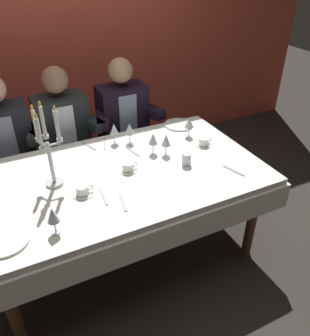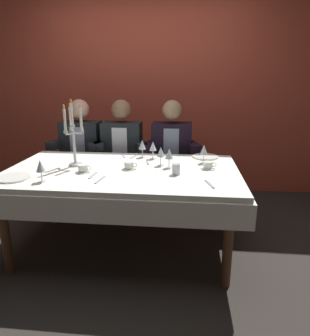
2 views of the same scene
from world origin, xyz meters
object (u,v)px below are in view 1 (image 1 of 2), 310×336
object	(u,v)px
candelabra	(48,150)
dinner_plate_0	(179,125)
seated_diner_2	(122,114)
coffee_cup_1	(128,167)
coffee_cup_2	(83,191)
wine_glass_2	(153,139)
wine_glass_5	(53,216)
coffee_cup_0	(204,142)
seated_diner_0	(4,137)
dining_table	(122,187)
seated_diner_1	(62,126)
water_tumbler_0	(186,159)
wine_glass_1	(129,129)
dinner_plate_1	(5,240)
wine_glass_3	(114,130)
wine_glass_0	(189,123)
wine_glass_4	(166,141)

from	to	relation	value
candelabra	dinner_plate_0	distance (m)	1.22
dinner_plate_0	seated_diner_2	distance (m)	0.55
coffee_cup_1	coffee_cup_2	xyz separation A→B (m)	(-0.35, -0.12, 0.00)
wine_glass_2	wine_glass_5	world-z (taller)	same
coffee_cup_0	seated_diner_0	size ratio (longest dim) A/B	0.11
dining_table	seated_diner_1	size ratio (longest dim) A/B	1.56
water_tumbler_0	wine_glass_2	bearing A→B (deg)	120.28
dining_table	dinner_plate_0	distance (m)	0.84
coffee_cup_0	coffee_cup_2	size ratio (longest dim) A/B	1.00
coffee_cup_0	seated_diner_1	distance (m)	1.20
wine_glass_5	candelabra	bearing A→B (deg)	78.28
wine_glass_1	dinner_plate_1	bearing A→B (deg)	-145.04
dinner_plate_0	wine_glass_3	world-z (taller)	wine_glass_3
candelabra	water_tumbler_0	xyz separation A→B (m)	(0.87, -0.17, -0.21)
dining_table	dinner_plate_1	size ratio (longest dim) A/B	7.77
wine_glass_0	seated_diner_0	xyz separation A→B (m)	(-1.32, 0.64, -0.12)
wine_glass_5	coffee_cup_0	size ratio (longest dim) A/B	1.24
dining_table	water_tumbler_0	distance (m)	0.48
wine_glass_0	wine_glass_4	size ratio (longest dim) A/B	1.00
dining_table	coffee_cup_0	xyz separation A→B (m)	(0.70, 0.07, 0.15)
wine_glass_1	coffee_cup_2	distance (m)	0.70
candelabra	seated_diner_2	bearing A→B (deg)	46.32
candelabra	seated_diner_1	distance (m)	0.89
wine_glass_1	water_tumbler_0	world-z (taller)	wine_glass_1
seated_diner_1	seated_diner_2	distance (m)	0.55
wine_glass_1	wine_glass_2	bearing A→B (deg)	-67.57
wine_glass_4	coffee_cup_1	bearing A→B (deg)	-167.20
dinner_plate_0	coffee_cup_1	world-z (taller)	coffee_cup_1
wine_glass_0	seated_diner_1	distance (m)	1.07
dinner_plate_1	wine_glass_3	xyz separation A→B (m)	(0.87, 0.73, 0.11)
water_tumbler_0	coffee_cup_2	size ratio (longest dim) A/B	0.65
wine_glass_3	seated_diner_0	distance (m)	0.91
water_tumbler_0	wine_glass_4	bearing A→B (deg)	109.90
wine_glass_2	coffee_cup_2	size ratio (longest dim) A/B	1.24
candelabra	seated_diner_2	xyz separation A→B (m)	(0.79, 0.82, -0.25)
dinner_plate_0	dinner_plate_1	world-z (taller)	same
dining_table	water_tumbler_0	bearing A→B (deg)	-13.23
seated_diner_0	seated_diner_1	distance (m)	0.46
coffee_cup_1	coffee_cup_2	world-z (taller)	same
seated_diner_2	wine_glass_3	bearing A→B (deg)	-117.53
dinner_plate_1	wine_glass_0	world-z (taller)	wine_glass_0
wine_glass_2	wine_glass_3	world-z (taller)	same
dinner_plate_0	seated_diner_1	distance (m)	0.99
wine_glass_5	dining_table	bearing A→B (deg)	36.46
wine_glass_2	seated_diner_0	xyz separation A→B (m)	(-0.95, 0.75, -0.12)
wine_glass_0	coffee_cup_1	xyz separation A→B (m)	(-0.62, -0.25, -0.09)
water_tumbler_0	wine_glass_1	bearing A→B (deg)	116.64
coffee_cup_2	water_tumbler_0	bearing A→B (deg)	1.31
coffee_cup_2	dinner_plate_1	bearing A→B (deg)	-156.01
dining_table	coffee_cup_0	distance (m)	0.72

